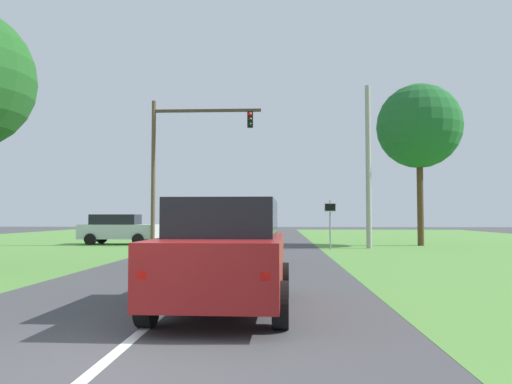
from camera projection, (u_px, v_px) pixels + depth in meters
ground_plane at (222, 264)px, 17.58m from camera, size 120.00×120.00×0.00m
lane_centre_stripe at (126, 344)px, 6.61m from camera, size 0.16×42.03×0.01m
red_suv_near at (226, 252)px, 9.13m from camera, size 2.36×4.80×2.00m
pickup_truck_lead at (219, 238)px, 17.33m from camera, size 2.30×5.09×1.80m
traffic_light at (179, 152)px, 28.84m from camera, size 6.34×0.40×8.37m
keep_moving_sign at (330, 218)px, 25.17m from camera, size 0.60×0.09×2.48m
oak_tree_right at (419, 127)px, 28.82m from camera, size 4.83×4.83×9.29m
crossing_suv_far at (118, 229)px, 29.97m from camera, size 4.54×2.24×1.79m
utility_pole_right at (368, 166)px, 26.38m from camera, size 0.28×0.28×8.61m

